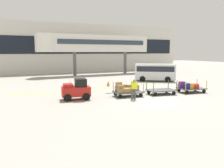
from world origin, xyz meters
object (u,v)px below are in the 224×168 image
baggage_cart_tail (190,87)px  baggage_handler (134,88)px  safety_cone_far (108,84)px  baggage_tug (76,90)px  safety_cone_near (70,84)px  shuttle_van (155,71)px  baggage_cart_lead (127,90)px  baggage_cart_middle (161,90)px

baggage_cart_tail → baggage_handler: (-5.96, -0.34, 0.36)m
baggage_cart_tail → safety_cone_far: baggage_cart_tail is taller
baggage_tug → safety_cone_near: 6.47m
shuttle_van → safety_cone_near: shuttle_van is taller
baggage_handler → safety_cone_far: (1.04, 6.85, -0.59)m
baggage_cart_lead → baggage_cart_middle: 3.09m
baggage_cart_lead → shuttle_van: 10.48m
baggage_cart_middle → shuttle_van: size_ratio=0.61×
baggage_cart_lead → baggage_handler: size_ratio=1.97×
baggage_cart_lead → baggage_cart_tail: (5.84, -0.95, -0.04)m
baggage_cart_middle → baggage_handler: baggage_handler is taller
safety_cone_near → safety_cone_far: bearing=-19.8°
baggage_handler → shuttle_van: bearing=45.6°
safety_cone_near → safety_cone_far: 3.93m
baggage_cart_lead → safety_cone_near: size_ratio=5.59×
baggage_cart_tail → safety_cone_far: size_ratio=5.59×
baggage_handler → baggage_cart_lead: bearing=84.6°
baggage_tug → safety_cone_near: bearing=78.7°
baggage_cart_lead → baggage_cart_tail: size_ratio=1.00×
shuttle_van → safety_cone_near: size_ratio=9.13×
baggage_cart_lead → baggage_cart_tail: bearing=-9.3°
baggage_handler → shuttle_van: (8.00, 8.16, 0.37)m
baggage_cart_tail → baggage_handler: 5.98m
safety_cone_near → safety_cone_far: size_ratio=1.00×
safety_cone_near → baggage_handler: bearing=-72.0°
baggage_tug → baggage_cart_tail: 10.00m
baggage_tug → baggage_cart_lead: (4.04, -0.56, -0.20)m
baggage_cart_lead → baggage_cart_tail: 5.92m
baggage_tug → baggage_handler: 4.34m
baggage_cart_lead → baggage_cart_middle: baggage_cart_lead is taller
baggage_cart_tail → safety_cone_near: (-8.62, 7.84, -0.23)m
safety_cone_far → shuttle_van: bearing=10.7°
baggage_handler → safety_cone_far: size_ratio=2.84×
baggage_handler → safety_cone_near: 8.62m
baggage_cart_lead → safety_cone_far: bearing=80.6°
shuttle_van → safety_cone_far: bearing=-169.3°
shuttle_van → baggage_tug: bearing=-152.1°
baggage_cart_lead → safety_cone_far: baggage_cart_lead is taller
safety_cone_near → baggage_tug: bearing=-101.3°
baggage_cart_middle → safety_cone_near: 9.44m
baggage_tug → baggage_cart_lead: 4.09m
safety_cone_near → safety_cone_far: same height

